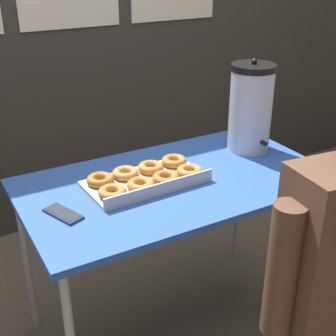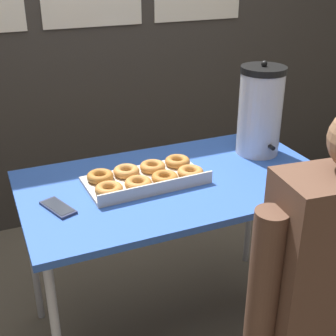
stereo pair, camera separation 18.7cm
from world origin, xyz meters
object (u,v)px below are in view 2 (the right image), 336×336
Objects in this scene: donut_box at (146,177)px; person_seated at (332,299)px; cell_phone at (58,208)px; coffee_urn at (260,111)px.

person_seated is at bearing -62.59° from donut_box.
person_seated is (0.76, -0.61, -0.20)m from cell_phone.
donut_box is 1.16× the size of coffee_urn.
donut_box is 0.82m from person_seated.
person_seated is at bearing -59.47° from cell_phone.
donut_box is at bearing -54.30° from person_seated.
coffee_urn is at bearing -97.71° from person_seated.
cell_phone is at bearing -32.86° from person_seated.
coffee_urn is at bearing -11.27° from cell_phone.
donut_box is 0.38m from cell_phone.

